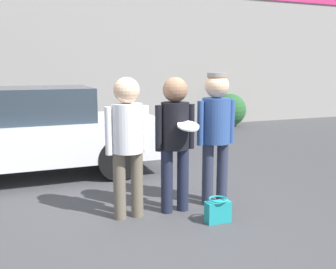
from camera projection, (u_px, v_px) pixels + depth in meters
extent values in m
plane|color=#3F3F42|center=(154.00, 217.00, 4.64)|extent=(56.00, 56.00, 0.00)
cube|color=gray|center=(74.00, 55.00, 10.62)|extent=(24.00, 0.18, 4.38)
cylinder|color=#665B4C|center=(120.00, 186.00, 4.52)|extent=(0.15, 0.15, 0.83)
cylinder|color=#665B4C|center=(137.00, 184.00, 4.60)|extent=(0.15, 0.15, 0.83)
cylinder|color=silver|center=(127.00, 128.00, 4.44)|extent=(0.37, 0.37, 0.58)
cylinder|color=silver|center=(109.00, 131.00, 4.36)|extent=(0.09, 0.09, 0.57)
cylinder|color=silver|center=(145.00, 129.00, 4.52)|extent=(0.09, 0.09, 0.57)
sphere|color=#DBB28E|center=(127.00, 90.00, 4.36)|extent=(0.31, 0.31, 0.31)
cylinder|color=#1E2338|center=(167.00, 181.00, 4.73)|extent=(0.15, 0.15, 0.82)
cylinder|color=#1E2338|center=(183.00, 179.00, 4.81)|extent=(0.15, 0.15, 0.82)
cylinder|color=black|center=(175.00, 126.00, 4.64)|extent=(0.35, 0.35, 0.58)
cylinder|color=black|center=(159.00, 128.00, 4.57)|extent=(0.09, 0.09, 0.57)
cylinder|color=black|center=(191.00, 126.00, 4.73)|extent=(0.09, 0.09, 0.57)
sphere|color=#8C664C|center=(175.00, 90.00, 4.57)|extent=(0.31, 0.31, 0.31)
cylinder|color=white|center=(188.00, 126.00, 4.43)|extent=(0.26, 0.26, 0.10)
cylinder|color=#2D3347|center=(208.00, 174.00, 5.00)|extent=(0.15, 0.15, 0.84)
cylinder|color=#2D3347|center=(222.00, 173.00, 5.08)|extent=(0.15, 0.15, 0.84)
cylinder|color=#2D4C8C|center=(216.00, 121.00, 4.91)|extent=(0.37, 0.37, 0.60)
cylinder|color=#2D4C8C|center=(201.00, 123.00, 4.84)|extent=(0.09, 0.09, 0.58)
cylinder|color=#2D4C8C|center=(231.00, 121.00, 5.00)|extent=(0.09, 0.09, 0.58)
sphere|color=#DBB28E|center=(217.00, 86.00, 4.84)|extent=(0.32, 0.32, 0.32)
cylinder|color=gray|center=(217.00, 75.00, 4.81)|extent=(0.26, 0.26, 0.06)
cube|color=silver|center=(27.00, 140.00, 6.34)|extent=(4.44, 1.79, 0.65)
cube|color=#28333D|center=(19.00, 104.00, 6.21)|extent=(2.31, 1.54, 0.55)
cylinder|color=black|center=(100.00, 141.00, 7.61)|extent=(0.71, 0.22, 0.71)
cylinder|color=black|center=(118.00, 159.00, 6.15)|extent=(0.71, 0.22, 0.71)
sphere|color=#285B2D|center=(230.00, 110.00, 11.93)|extent=(1.03, 1.03, 1.03)
cube|color=teal|center=(218.00, 212.00, 4.46)|extent=(0.30, 0.14, 0.26)
torus|color=teal|center=(218.00, 199.00, 4.44)|extent=(0.23, 0.23, 0.02)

